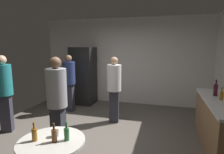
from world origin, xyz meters
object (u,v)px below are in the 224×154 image
at_px(beer_bottle_green, 67,134).
at_px(person_in_white_shirt, 114,85).
at_px(wine_bottle_on_counter, 216,90).
at_px(plastic_cup_white, 57,132).
at_px(beer_bottle_brown, 54,135).
at_px(person_in_teal_shirt, 4,88).
at_px(person_in_gray_shirt, 57,98).
at_px(beer_bottle_on_counter, 221,95).
at_px(person_in_navy_shirt, 69,79).
at_px(foreground_table, 52,149).
at_px(refrigerator, 83,76).
at_px(beer_bottle_amber, 34,134).

distance_m(beer_bottle_green, person_in_white_shirt, 2.39).
relative_size(wine_bottle_on_counter, plastic_cup_white, 2.82).
height_order(beer_bottle_brown, person_in_teal_shirt, person_in_teal_shirt).
xyz_separation_m(person_in_teal_shirt, person_in_gray_shirt, (1.51, -0.40, 0.01)).
relative_size(beer_bottle_on_counter, beer_bottle_green, 1.00).
bearing_deg(person_in_navy_shirt, foreground_table, 23.65).
height_order(wine_bottle_on_counter, foreground_table, wine_bottle_on_counter).
bearing_deg(beer_bottle_green, beer_bottle_on_counter, 40.13).
bearing_deg(wine_bottle_on_counter, person_in_navy_shirt, 167.54).
bearing_deg(person_in_white_shirt, refrigerator, -140.77).
bearing_deg(refrigerator, beer_bottle_green, -68.92).
distance_m(beer_bottle_on_counter, beer_bottle_amber, 3.08).
distance_m(foreground_table, person_in_white_shirt, 2.47).
xyz_separation_m(beer_bottle_on_counter, beer_bottle_brown, (-2.20, -1.83, -0.17)).
relative_size(foreground_table, beer_bottle_amber, 3.48).
height_order(refrigerator, beer_bottle_green, refrigerator).
xyz_separation_m(person_in_white_shirt, person_in_gray_shirt, (-0.59, -1.54, 0.05)).
bearing_deg(plastic_cup_white, wine_bottle_on_counter, 41.80).
bearing_deg(plastic_cup_white, person_in_gray_shirt, 120.76).
xyz_separation_m(plastic_cup_white, person_in_gray_shirt, (-0.47, 0.80, 0.19)).
relative_size(beer_bottle_amber, person_in_teal_shirt, 0.14).
bearing_deg(beer_bottle_on_counter, person_in_teal_shirt, -173.34).
xyz_separation_m(plastic_cup_white, person_in_teal_shirt, (-1.98, 1.20, 0.18)).
xyz_separation_m(refrigerator, beer_bottle_green, (1.40, -3.63, -0.08)).
relative_size(wine_bottle_on_counter, person_in_gray_shirt, 0.19).
height_order(foreground_table, beer_bottle_brown, beer_bottle_brown).
xyz_separation_m(foreground_table, person_in_white_shirt, (0.12, 2.45, 0.30)).
height_order(beer_bottle_on_counter, plastic_cup_white, beer_bottle_on_counter).
bearing_deg(person_in_teal_shirt, beer_bottle_green, 37.60).
distance_m(refrigerator, beer_bottle_amber, 3.88).
bearing_deg(beer_bottle_amber, person_in_gray_shirt, 106.35).
relative_size(beer_bottle_amber, beer_bottle_brown, 1.00).
bearing_deg(refrigerator, beer_bottle_on_counter, -28.31).
distance_m(beer_bottle_brown, plastic_cup_white, 0.15).
bearing_deg(person_in_teal_shirt, beer_bottle_brown, 34.63).
xyz_separation_m(wine_bottle_on_counter, plastic_cup_white, (-2.22, -1.99, -0.23)).
bearing_deg(person_in_white_shirt, foreground_table, -11.01).
xyz_separation_m(refrigerator, person_in_teal_shirt, (-0.76, -2.37, 0.07)).
bearing_deg(beer_bottle_on_counter, beer_bottle_brown, -140.25).
bearing_deg(person_in_navy_shirt, beer_bottle_on_counter, 72.64).
height_order(refrigerator, plastic_cup_white, refrigerator).
height_order(plastic_cup_white, person_in_teal_shirt, person_in_teal_shirt).
distance_m(beer_bottle_on_counter, beer_bottle_brown, 2.87).
bearing_deg(beer_bottle_green, beer_bottle_amber, -162.43).
height_order(beer_bottle_amber, plastic_cup_white, beer_bottle_amber).
bearing_deg(beer_bottle_amber, wine_bottle_on_counter, 41.86).
xyz_separation_m(person_in_navy_shirt, person_in_gray_shirt, (0.83, -1.97, 0.05)).
distance_m(refrigerator, person_in_white_shirt, 1.83).
bearing_deg(person_in_gray_shirt, beer_bottle_on_counter, 111.89).
height_order(beer_bottle_green, person_in_white_shirt, person_in_white_shirt).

